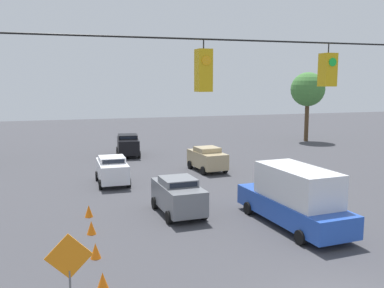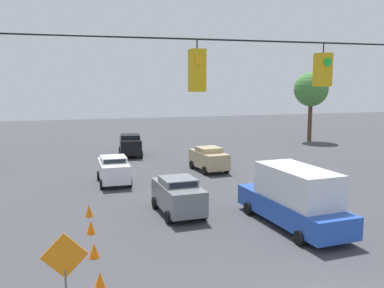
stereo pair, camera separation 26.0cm
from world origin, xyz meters
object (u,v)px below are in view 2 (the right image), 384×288
at_px(sedan_grey_withflow_mid, 178,195).
at_px(traffic_cone_second, 94,250).
at_px(overhead_signal_span, 373,138).
at_px(work_zone_sign, 65,263).
at_px(box_truck_blue_crossing_near, 294,198).
at_px(sedan_black_withflow_deep, 130,144).
at_px(sedan_white_withflow_far, 114,169).
at_px(traffic_cone_fourth, 89,211).
at_px(traffic_cone_nearest, 100,281).
at_px(traffic_cone_third, 91,227).
at_px(tree_horizon_right, 311,90).
at_px(sedan_tan_oncoming_deep, 209,159).

distance_m(sedan_grey_withflow_mid, traffic_cone_second, 6.46).
distance_m(overhead_signal_span, work_zone_sign, 8.81).
relative_size(overhead_signal_span, box_truck_blue_crossing_near, 3.31).
bearing_deg(traffic_cone_second, sedan_black_withflow_deep, -102.10).
xyz_separation_m(sedan_white_withflow_far, traffic_cone_fourth, (2.04, 6.85, -0.66)).
bearing_deg(traffic_cone_nearest, traffic_cone_second, -89.96).
relative_size(sedan_white_withflow_far, sedan_black_withflow_deep, 0.86).
distance_m(traffic_cone_third, tree_horizon_right, 35.67).
bearing_deg(sedan_grey_withflow_mid, sedan_tan_oncoming_deep, -117.37).
xyz_separation_m(sedan_grey_withflow_mid, traffic_cone_third, (4.55, 1.71, -0.70)).
relative_size(sedan_tan_oncoming_deep, traffic_cone_second, 6.44).
xyz_separation_m(overhead_signal_span, sedan_grey_withflow_mid, (2.14, -11.66, -4.39)).
distance_m(traffic_cone_third, work_zone_sign, 7.92).
bearing_deg(box_truck_blue_crossing_near, work_zone_sign, 29.53).
xyz_separation_m(traffic_cone_third, work_zone_sign, (1.11, 7.66, 1.68)).
xyz_separation_m(sedan_black_withflow_deep, traffic_cone_fourth, (4.79, 17.57, -0.72)).
xyz_separation_m(overhead_signal_span, traffic_cone_third, (6.69, -9.95, -5.09)).
height_order(sedan_tan_oncoming_deep, traffic_cone_second, sedan_tan_oncoming_deep).
height_order(traffic_cone_second, traffic_cone_fourth, same).
distance_m(box_truck_blue_crossing_near, sedan_black_withflow_deep, 22.37).
bearing_deg(box_truck_blue_crossing_near, traffic_cone_fourth, -25.24).
bearing_deg(overhead_signal_span, box_truck_blue_crossing_near, -107.68).
xyz_separation_m(sedan_grey_withflow_mid, traffic_cone_second, (4.60, 4.48, -0.70)).
bearing_deg(sedan_white_withflow_far, sedan_tan_oncoming_deep, -164.67).
distance_m(sedan_grey_withflow_mid, traffic_cone_third, 4.91).
distance_m(sedan_black_withflow_deep, tree_horizon_right, 22.03).
distance_m(work_zone_sign, tree_horizon_right, 41.69).
height_order(sedan_white_withflow_far, tree_horizon_right, tree_horizon_right).
distance_m(sedan_white_withflow_far, sedan_grey_withflow_mid, 8.10).
height_order(sedan_grey_withflow_mid, box_truck_blue_crossing_near, box_truck_blue_crossing_near).
relative_size(box_truck_blue_crossing_near, traffic_cone_second, 11.42).
distance_m(sedan_white_withflow_far, traffic_cone_second, 12.41).
xyz_separation_m(traffic_cone_second, traffic_cone_third, (-0.05, -2.77, 0.00)).
relative_size(sedan_grey_withflow_mid, tree_horizon_right, 0.53).
bearing_deg(tree_horizon_right, sedan_grey_withflow_mid, 45.66).
bearing_deg(traffic_cone_third, sedan_tan_oncoming_deep, -129.91).
bearing_deg(sedan_black_withflow_deep, work_zone_sign, 77.89).
bearing_deg(work_zone_sign, sedan_white_withflow_far, -100.65).
height_order(sedan_black_withflow_deep, traffic_cone_nearest, sedan_black_withflow_deep).
relative_size(box_truck_blue_crossing_near, sedan_tan_oncoming_deep, 1.77).
relative_size(sedan_tan_oncoming_deep, traffic_cone_fourth, 6.44).
xyz_separation_m(sedan_grey_withflow_mid, work_zone_sign, (5.65, 9.37, 0.98)).
bearing_deg(traffic_cone_fourth, sedan_grey_withflow_mid, 168.99).
bearing_deg(overhead_signal_span, traffic_cone_second, -46.84).
bearing_deg(sedan_black_withflow_deep, box_truck_blue_crossing_near, 101.43).
relative_size(sedan_black_withflow_deep, work_zone_sign, 1.66).
distance_m(traffic_cone_second, work_zone_sign, 5.28).
bearing_deg(sedan_grey_withflow_mid, work_zone_sign, 58.89).
bearing_deg(traffic_cone_third, tree_horizon_right, -137.69).
bearing_deg(traffic_cone_second, traffic_cone_nearest, 90.04).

